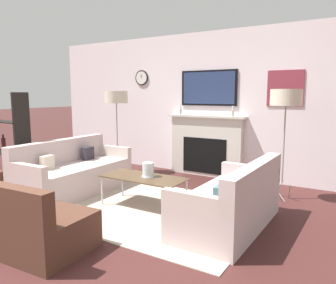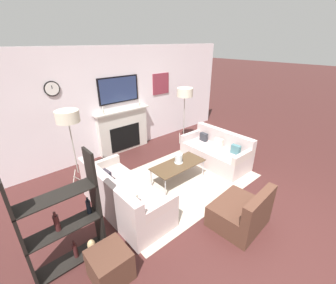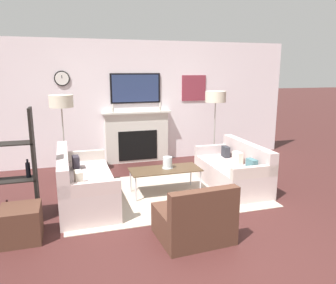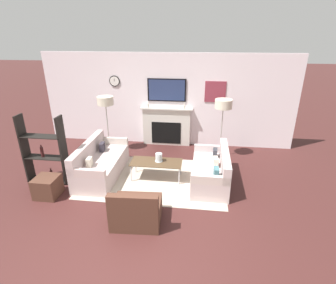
# 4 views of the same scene
# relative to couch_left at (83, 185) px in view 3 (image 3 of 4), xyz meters

# --- Properties ---
(ground_plane) EXTENTS (60.00, 60.00, 0.00)m
(ground_plane) POSITION_rel_couch_left_xyz_m (1.31, -2.09, -0.30)
(ground_plane) COLOR #3F1E1C
(fireplace_wall) EXTENTS (7.42, 0.28, 2.70)m
(fireplace_wall) POSITION_rel_couch_left_xyz_m (1.31, 2.22, 0.94)
(fireplace_wall) COLOR white
(fireplace_wall) RESTS_ON ground_plane
(area_rug) EXTENTS (3.23, 2.14, 0.01)m
(area_rug) POSITION_rel_couch_left_xyz_m (1.31, 0.00, -0.29)
(area_rug) COLOR #B3A492
(area_rug) RESTS_ON ground_plane
(couch_left) EXTENTS (0.83, 1.87, 0.83)m
(couch_left) POSITION_rel_couch_left_xyz_m (0.00, 0.00, 0.00)
(couch_left) COLOR #C0AAA8
(couch_left) RESTS_ON ground_plane
(couch_right) EXTENTS (0.81, 1.66, 0.79)m
(couch_right) POSITION_rel_couch_left_xyz_m (2.63, -0.00, -0.01)
(couch_right) COLOR #C0AAA8
(couch_right) RESTS_ON ground_plane
(armchair) EXTENTS (0.90, 0.79, 0.73)m
(armchair) POSITION_rel_couch_left_xyz_m (1.25, -1.57, -0.05)
(armchair) COLOR #4C2D21
(armchair) RESTS_ON ground_plane
(coffee_table) EXTENTS (1.19, 0.53, 0.43)m
(coffee_table) POSITION_rel_couch_left_xyz_m (1.35, 0.02, 0.11)
(coffee_table) COLOR #4C3823
(coffee_table) RESTS_ON ground_plane
(hurricane_candle) EXTENTS (0.18, 0.18, 0.20)m
(hurricane_candle) POSITION_rel_couch_left_xyz_m (1.40, 0.06, 0.22)
(hurricane_candle) COLOR silver
(hurricane_candle) RESTS_ON coffee_table
(floor_lamp_left) EXTENTS (0.44, 0.44, 1.61)m
(floor_lamp_left) POSITION_rel_couch_left_xyz_m (-0.27, 1.40, 1.17)
(floor_lamp_left) COLOR #9E998E
(floor_lamp_left) RESTS_ON ground_plane
(floor_lamp_right) EXTENTS (0.44, 0.44, 1.63)m
(floor_lamp_right) POSITION_rel_couch_left_xyz_m (2.89, 1.40, 1.19)
(floor_lamp_right) COLOR #9E998E
(floor_lamp_right) RESTS_ON ground_plane
(shelf_unit) EXTENTS (0.95, 0.28, 1.58)m
(shelf_unit) POSITION_rel_couch_left_xyz_m (-1.07, -0.41, 0.39)
(shelf_unit) COLOR black
(shelf_unit) RESTS_ON ground_plane
(ottoman) EXTENTS (0.47, 0.47, 0.43)m
(ottoman) POSITION_rel_couch_left_xyz_m (-0.79, -0.98, -0.08)
(ottoman) COLOR #4C2D21
(ottoman) RESTS_ON ground_plane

